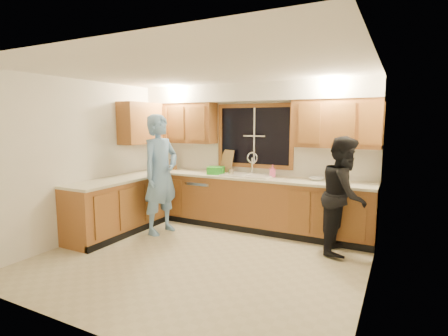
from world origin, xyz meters
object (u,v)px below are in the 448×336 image
object	(u,v)px
sink	(248,179)
stove	(92,214)
dishwasher	(205,200)
man	(161,174)
woman	(344,195)
knife_block	(173,164)
dish_crate	(216,170)
bowl	(316,179)
soap_bottle	(272,171)

from	to	relation	value
sink	stove	size ratio (longest dim) A/B	0.96
dishwasher	man	xyz separation A→B (m)	(-0.33, -0.90, 0.58)
dishwasher	woman	size ratio (longest dim) A/B	0.50
sink	woman	bearing A→B (deg)	-15.25
dishwasher	stove	xyz separation A→B (m)	(-0.95, -1.81, 0.04)
man	knife_block	xyz separation A→B (m)	(-0.46, 1.01, 0.03)
dishwasher	dish_crate	xyz separation A→B (m)	(0.25, -0.05, 0.57)
stove	dishwasher	bearing A→B (deg)	62.31
stove	woman	xyz separation A→B (m)	(3.47, 1.37, 0.38)
dishwasher	bowl	xyz separation A→B (m)	(2.01, 0.09, 0.54)
stove	woman	distance (m)	3.75
dish_crate	bowl	xyz separation A→B (m)	(1.76, 0.14, -0.04)
soap_bottle	dishwasher	bearing A→B (deg)	-175.82
knife_block	dishwasher	bearing A→B (deg)	-4.51
knife_block	dish_crate	xyz separation A→B (m)	(1.04, -0.16, -0.04)
stove	knife_block	size ratio (longest dim) A/B	4.49
dishwasher	knife_block	xyz separation A→B (m)	(-0.79, 0.11, 0.61)
stove	knife_block	distance (m)	2.01
man	bowl	xyz separation A→B (m)	(2.34, 0.99, -0.04)
dishwasher	soap_bottle	world-z (taller)	soap_bottle
woman	bowl	size ratio (longest dim) A/B	7.18
sink	dish_crate	bearing A→B (deg)	-174.00
woman	knife_block	world-z (taller)	woman
dish_crate	soap_bottle	bearing A→B (deg)	7.88
woman	dish_crate	xyz separation A→B (m)	(-2.27, 0.39, 0.16)
man	woman	bearing A→B (deg)	-73.13
sink	knife_block	bearing A→B (deg)	176.73
dish_crate	woman	bearing A→B (deg)	-9.82
dishwasher	stove	world-z (taller)	stove
dishwasher	dish_crate	size ratio (longest dim) A/B	2.95
man	bowl	bearing A→B (deg)	-59.40
bowl	stove	bearing A→B (deg)	-147.37
stove	dish_crate	bearing A→B (deg)	55.70
man	soap_bottle	xyz separation A→B (m)	(1.60, 0.99, 0.04)
woman	dish_crate	distance (m)	2.31
man	woman	world-z (taller)	man
man	dish_crate	xyz separation A→B (m)	(0.58, 0.85, -0.00)
woman	bowl	xyz separation A→B (m)	(-0.51, 0.53, 0.12)
sink	soap_bottle	world-z (taller)	sink
dishwasher	bowl	bearing A→B (deg)	2.49
woman	dish_crate	size ratio (longest dim) A/B	5.96
dishwasher	woman	world-z (taller)	woman
knife_block	dish_crate	world-z (taller)	knife_block
stove	knife_block	world-z (taller)	knife_block
man	knife_block	size ratio (longest dim) A/B	9.85
sink	soap_bottle	distance (m)	0.46
woman	dish_crate	world-z (taller)	woman
dishwasher	dish_crate	bearing A→B (deg)	-10.83
woman	soap_bottle	distance (m)	1.37
soap_bottle	woman	bearing A→B (deg)	-23.13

